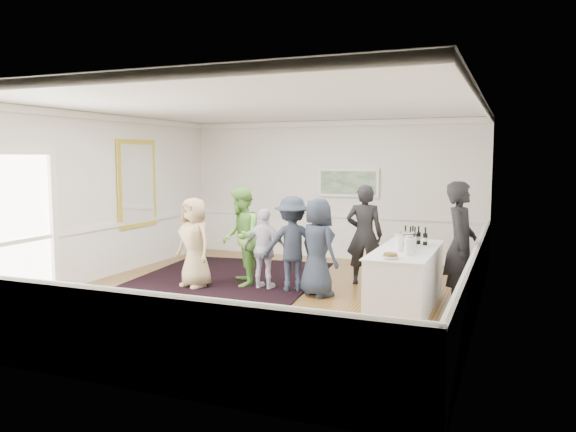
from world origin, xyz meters
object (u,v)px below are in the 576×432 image
at_px(bartender, 460,245).
at_px(guest_navy, 318,247).
at_px(guest_green, 241,237).
at_px(guest_dark_b, 364,235).
at_px(guest_dark_a, 292,244).
at_px(ice_bucket, 408,240).
at_px(guest_tan, 194,243).
at_px(serving_table, 406,279).
at_px(nut_bowl, 390,256).
at_px(guest_lilac, 265,249).

distance_m(bartender, guest_navy, 2.32).
xyz_separation_m(bartender, guest_green, (-3.87, 0.08, -0.09)).
height_order(bartender, guest_dark_b, bartender).
xyz_separation_m(guest_dark_a, ice_bucket, (2.08, -0.30, 0.22)).
xyz_separation_m(guest_tan, guest_navy, (2.28, 0.24, 0.02)).
xyz_separation_m(serving_table, nut_bowl, (-0.06, -0.93, 0.51)).
xyz_separation_m(guest_dark_a, guest_dark_b, (1.04, 0.99, 0.09)).
bearing_deg(guest_tan, guest_dark_a, 32.12).
bearing_deg(guest_navy, ice_bucket, -152.04).
distance_m(bartender, nut_bowl, 1.57).
distance_m(serving_table, guest_navy, 1.61).
bearing_deg(guest_lilac, serving_table, 174.21).
bearing_deg(serving_table, ice_bucket, 89.01).
height_order(guest_navy, nut_bowl, guest_navy).
distance_m(guest_dark_b, nut_bowl, 2.54).
relative_size(ice_bucket, nut_bowl, 1.11).
bearing_deg(guest_tan, guest_green, 51.79).
relative_size(guest_green, guest_dark_b, 0.97).
relative_size(guest_green, guest_dark_a, 1.08).
relative_size(serving_table, guest_dark_b, 1.25).
xyz_separation_m(guest_tan, guest_lilac, (1.24, 0.35, -0.09)).
height_order(bartender, guest_tan, bartender).
bearing_deg(guest_lilac, ice_bucket, 177.04).
relative_size(serving_table, bartender, 1.17).
relative_size(serving_table, nut_bowl, 10.02).
bearing_deg(bartender, guest_dark_a, 91.21).
xyz_separation_m(bartender, guest_lilac, (-3.35, -0.02, -0.27)).
bearing_deg(guest_tan, bartender, 24.06).
height_order(guest_green, guest_navy, guest_green).
distance_m(guest_dark_a, guest_navy, 0.55).
bearing_deg(bartender, ice_bucket, 111.46).
xyz_separation_m(serving_table, guest_lilac, (-2.58, 0.38, 0.25)).
relative_size(bartender, guest_lilac, 1.37).
xyz_separation_m(ice_bucket, nut_bowl, (-0.06, -1.06, -0.08)).
relative_size(serving_table, guest_dark_a, 1.39).
xyz_separation_m(guest_tan, guest_dark_a, (1.75, 0.39, 0.02)).
distance_m(guest_green, guest_dark_a, 1.04).
bearing_deg(guest_dark_a, guest_tan, -14.56).
distance_m(guest_navy, nut_bowl, 1.92).
bearing_deg(bartender, nut_bowl, 150.01).
distance_m(guest_tan, nut_bowl, 3.89).
bearing_deg(nut_bowl, ice_bucket, 86.64).
bearing_deg(nut_bowl, serving_table, 86.31).
bearing_deg(guest_dark_b, nut_bowl, 104.88).
height_order(serving_table, guest_lilac, guest_lilac).
height_order(serving_table, bartender, bartender).
xyz_separation_m(guest_dark_a, nut_bowl, (2.01, -1.36, 0.14)).
relative_size(guest_tan, guest_green, 0.90).
height_order(serving_table, guest_green, guest_green).
distance_m(guest_dark_b, guest_navy, 1.26).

